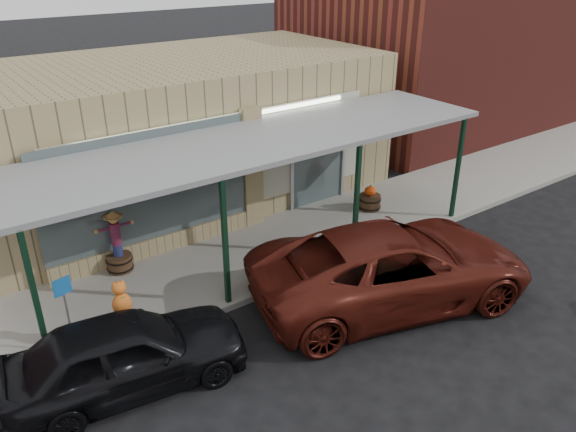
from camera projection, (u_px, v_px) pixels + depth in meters
ground at (357, 327)px, 11.58m from camera, size 120.00×120.00×0.00m
sidewalk at (262, 253)px, 14.18m from camera, size 40.00×3.20×0.15m
storefront at (176, 132)px, 16.63m from camera, size 12.00×6.25×4.20m
awning at (260, 143)px, 12.87m from camera, size 12.00×3.00×3.04m
block_buildings_near at (215, 62)px, 17.71m from camera, size 61.00×8.00×8.00m
barrel_scarecrow at (118, 251)px, 13.09m from camera, size 0.93×0.72×1.54m
barrel_pumpkin at (370, 200)px, 16.29m from camera, size 0.78×0.78×0.75m
handicap_sign at (66, 306)px, 10.19m from camera, size 0.33×0.10×1.63m
parked_sedan at (125, 353)px, 9.73m from camera, size 4.42×2.27×1.61m
car_maroon at (392, 266)px, 12.11m from camera, size 6.74×4.46×1.72m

